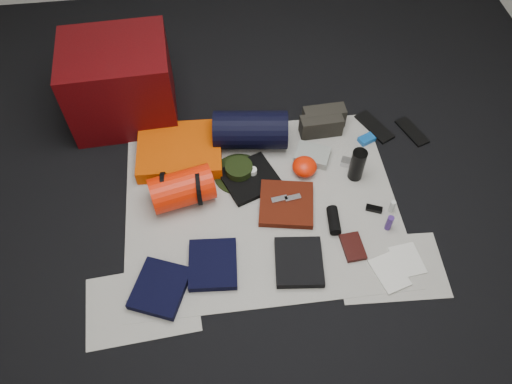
{
  "coord_description": "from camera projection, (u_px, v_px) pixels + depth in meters",
  "views": [
    {
      "loc": [
        -0.24,
        -1.65,
        2.46
      ],
      "look_at": [
        -0.03,
        0.02,
        0.1
      ],
      "focal_mm": 35.0,
      "sensor_mm": 36.0,
      "label": 1
    }
  ],
  "objects": [
    {
      "name": "trousers_charcoal",
      "position": [
        299.0,
        262.0,
        2.72
      ],
      "size": [
        0.29,
        0.32,
        0.05
      ],
      "primitive_type": "cube",
      "rotation": [
        0.0,
        0.0,
        -0.1
      ],
      "color": "black",
      "rests_on": "newspaper_mat"
    },
    {
      "name": "map_printout",
      "position": [
        407.0,
        260.0,
        2.75
      ],
      "size": [
        0.17,
        0.21,
        0.01
      ],
      "primitive_type": "cube",
      "rotation": [
        0.0,
        0.0,
        0.12
      ],
      "color": "silver",
      "rests_on": "newspaper_mat"
    },
    {
      "name": "paperback_book",
      "position": [
        353.0,
        247.0,
        2.79
      ],
      "size": [
        0.12,
        0.18,
        0.02
      ],
      "primitive_type": "cube",
      "rotation": [
        0.0,
        0.0,
        0.07
      ],
      "color": "black",
      "rests_on": "newspaper_mat"
    },
    {
      "name": "map_booklet",
      "position": [
        389.0,
        273.0,
        2.7
      ],
      "size": [
        0.2,
        0.25,
        0.01
      ],
      "primitive_type": "cube",
      "rotation": [
        0.0,
        0.0,
        0.28
      ],
      "color": "silver",
      "rests_on": "newspaper_mat"
    },
    {
      "name": "hiking_boot_right",
      "position": [
        324.0,
        117.0,
        3.29
      ],
      "size": [
        0.28,
        0.12,
        0.14
      ],
      "primitive_type": "cube",
      "rotation": [
        0.0,
        0.0,
        0.05
      ],
      "color": "black",
      "rests_on": "newspaper_mat"
    },
    {
      "name": "newspaper_sheet_front_left",
      "position": [
        142.0,
        304.0,
        2.6
      ],
      "size": [
        0.61,
        0.44,
        0.0
      ],
      "primitive_type": "cube",
      "rotation": [
        0.0,
        0.0,
        0.07
      ],
      "color": "beige",
      "rests_on": "floor"
    },
    {
      "name": "first_aid_pouch",
      "position": [
        312.0,
        155.0,
        3.16
      ],
      "size": [
        0.26,
        0.23,
        0.05
      ],
      "primitive_type": "cube",
      "rotation": [
        0.0,
        0.0,
        -0.43
      ],
      "color": "gray",
      "rests_on": "newspaper_mat"
    },
    {
      "name": "trousers_navy_a",
      "position": [
        160.0,
        288.0,
        2.63
      ],
      "size": [
        0.35,
        0.37,
        0.05
      ],
      "primitive_type": "cube",
      "rotation": [
        0.0,
        0.0,
        -0.39
      ],
      "color": "black",
      "rests_on": "newspaper_mat"
    },
    {
      "name": "cyan_case",
      "position": [
        367.0,
        139.0,
        3.25
      ],
      "size": [
        0.12,
        0.1,
        0.03
      ],
      "primitive_type": "cube",
      "rotation": [
        0.0,
        0.0,
        0.4
      ],
      "color": "#1050A1",
      "rests_on": "newspaper_mat"
    },
    {
      "name": "floor",
      "position": [
        261.0,
        205.0,
        2.98
      ],
      "size": [
        4.5,
        4.5,
        0.02
      ],
      "primitive_type": "cube",
      "color": "black",
      "rests_on": "ground"
    },
    {
      "name": "newspaper_sheet_front_right",
      "position": [
        391.0,
        267.0,
        2.73
      ],
      "size": [
        0.6,
        0.43,
        0.0
      ],
      "primitive_type": "cube",
      "rotation": [
        0.0,
        0.0,
        -0.05
      ],
      "color": "beige",
      "rests_on": "floor"
    },
    {
      "name": "flip_flop_left",
      "position": [
        374.0,
        127.0,
        3.33
      ],
      "size": [
        0.23,
        0.31,
        0.02
      ],
      "primitive_type": "cube",
      "rotation": [
        0.0,
        0.0,
        0.46
      ],
      "color": "black",
      "rests_on": "floor"
    },
    {
      "name": "red_shirt",
      "position": [
        286.0,
        204.0,
        2.94
      ],
      "size": [
        0.37,
        0.37,
        0.04
      ],
      "primitive_type": "cube",
      "rotation": [
        0.0,
        0.0,
        -0.18
      ],
      "color": "#4C1408",
      "rests_on": "newspaper_mat"
    },
    {
      "name": "orange_stuff_sack",
      "position": [
        305.0,
        167.0,
        3.07
      ],
      "size": [
        0.19,
        0.19,
        0.1
      ],
      "primitive_type": "ellipsoid",
      "rotation": [
        0.0,
        0.0,
        -0.29
      ],
      "color": "red",
      "rests_on": "newspaper_mat"
    },
    {
      "name": "newspaper_mat",
      "position": [
        261.0,
        204.0,
        2.97
      ],
      "size": [
        1.6,
        1.3,
        0.01
      ],
      "primitive_type": "cube",
      "color": "beige",
      "rests_on": "floor"
    },
    {
      "name": "compact_camera",
      "position": [
        349.0,
        163.0,
        3.13
      ],
      "size": [
        0.11,
        0.09,
        0.04
      ],
      "primitive_type": "cube",
      "rotation": [
        0.0,
        0.0,
        -0.45
      ],
      "color": "silver",
      "rests_on": "newspaper_mat"
    },
    {
      "name": "sack_strap_right",
      "position": [
        199.0,
        187.0,
        2.91
      ],
      "size": [
        0.03,
        0.22,
        0.22
      ],
      "primitive_type": "cylinder",
      "rotation": [
        0.0,
        1.57,
        0.0
      ],
      "color": "black",
      "rests_on": "newspaper_mat"
    },
    {
      "name": "stuff_sack",
      "position": [
        182.0,
        189.0,
        2.9
      ],
      "size": [
        0.4,
        0.29,
        0.21
      ],
      "primitive_type": "cylinder",
      "rotation": [
        0.0,
        1.57,
        0.22
      ],
      "color": "red",
      "rests_on": "newspaper_mat"
    },
    {
      "name": "boonie_crown",
      "position": [
        239.0,
        170.0,
        3.06
      ],
      "size": [
        0.17,
        0.17,
        0.07
      ],
      "primitive_type": "cylinder",
      "color": "black",
      "rests_on": "boonie_brim"
    },
    {
      "name": "tape_roll",
      "position": [
        253.0,
        171.0,
        3.05
      ],
      "size": [
        0.05,
        0.05,
        0.04
      ],
      "primitive_type": "cylinder",
      "color": "white",
      "rests_on": "black_tshirt"
    },
    {
      "name": "hiking_boot_left",
      "position": [
        321.0,
        126.0,
        3.24
      ],
      "size": [
        0.28,
        0.11,
        0.14
      ],
      "primitive_type": "cube",
      "rotation": [
        0.0,
        0.0,
        0.04
      ],
      "color": "black",
      "rests_on": "newspaper_mat"
    },
    {
      "name": "energy_bar_b",
      "position": [
        293.0,
        198.0,
        2.94
      ],
      "size": [
        0.1,
        0.05,
        0.01
      ],
      "primitive_type": "cube",
      "rotation": [
        0.0,
        0.0,
        0.14
      ],
      "color": "silver",
      "rests_on": "red_shirt"
    },
    {
      "name": "sack_strap_left",
      "position": [
        165.0,
        190.0,
        2.89
      ],
      "size": [
        0.02,
        0.22,
        0.22
      ],
      "primitive_type": "cylinder",
      "rotation": [
        0.0,
        1.57,
        0.0
      ],
      "color": "black",
      "rests_on": "newspaper_mat"
    },
    {
      "name": "toiletry_clear",
      "position": [
        392.0,
        206.0,
        2.91
      ],
      "size": [
        0.03,
        0.03,
        0.09
      ],
      "primitive_type": "cylinder",
      "rotation": [
        0.0,
        0.0,
        0.2
      ],
      "color": "silver",
      "rests_on": "newspaper_mat"
    },
    {
      "name": "sunglasses",
      "position": [
        374.0,
        209.0,
        2.93
      ],
      "size": [
        0.1,
        0.07,
        0.02
      ],
      "primitive_type": "cube",
      "rotation": [
        0.0,
        0.0,
        -0.39
      ],
      "color": "black",
      "rests_on": "newspaper_mat"
    },
    {
      "name": "trousers_navy_b",
      "position": [
        213.0,
        264.0,
        2.71
      ],
      "size": [
        0.28,
        0.32,
        0.05
      ],
      "primitive_type": "cube",
      "rotation": [
        0.0,
        0.0,
        -0.07
      ],
      "color": "black",
      "rests_on": "newspaper_mat"
    },
    {
      "name": "red_cabinet",
      "position": [
        120.0,
        83.0,
        3.19
      ],
      "size": [
        0.68,
        0.57,
        0.55
      ],
      "primitive_type": "cube",
      "rotation": [
        0.0,
        0.0,
        0.04
      ],
      "color": "#470507",
      "rests_on": "floor"
    },
    {
      "name": "flip_flop_right",
      "position": [
        412.0,
        131.0,
        3.31
      ],
      "size": [
        0.18,
        0.27,
        0.01
      ],
      "primitive_type": "cube",
      "rotation": [
        0.0,
        0.0,
        0.35
      ],
      "color": "black",
      "rests_on": "floor"
    },
    {
      "name": "energy_bar_a",
      "position": [
        279.0,
        199.0,
        2.93
      ],
      "size": [
        0.1,
        0.05,
        0.01
      ],
      "primitive_type": "cube",
      "rotation": [
        0.0,
        0.0,
        0.14
      ],
      "color": "silver",
      "rests_on": "red_shirt"
    },
    {
      "name": "boonie_brim",
      "position": [
        239.0,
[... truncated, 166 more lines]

